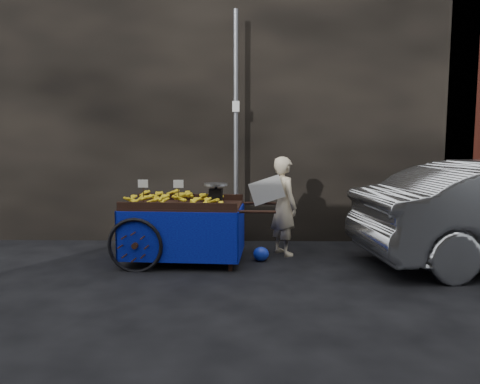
{
  "coord_description": "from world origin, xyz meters",
  "views": [
    {
      "loc": [
        0.5,
        -6.76,
        1.89
      ],
      "look_at": [
        0.38,
        0.5,
        1.03
      ],
      "focal_mm": 35.0,
      "sensor_mm": 36.0,
      "label": 1
    }
  ],
  "objects": [
    {
      "name": "ground",
      "position": [
        0.0,
        0.0,
        0.0
      ],
      "size": [
        80.0,
        80.0,
        0.0
      ],
      "primitive_type": "plane",
      "color": "black",
      "rests_on": "ground"
    },
    {
      "name": "banana_cart",
      "position": [
        -0.51,
        0.17,
        0.79
      ],
      "size": [
        2.43,
        1.27,
        1.29
      ],
      "rotation": [
        0.0,
        0.0,
        -0.06
      ],
      "color": "black",
      "rests_on": "ground"
    },
    {
      "name": "plastic_bag",
      "position": [
        0.71,
        0.21,
        0.11
      ],
      "size": [
        0.24,
        0.2,
        0.22
      ],
      "primitive_type": "ellipsoid",
      "color": "#1830B7",
      "rests_on": "ground"
    },
    {
      "name": "vendor",
      "position": [
        1.07,
        0.64,
        0.79
      ],
      "size": [
        0.88,
        0.69,
        1.58
      ],
      "rotation": [
        0.0,
        0.0,
        2.1
      ],
      "color": "beige",
      "rests_on": "ground"
    },
    {
      "name": "building_wall",
      "position": [
        0.39,
        2.6,
        2.5
      ],
      "size": [
        13.5,
        2.0,
        5.0
      ],
      "color": "black",
      "rests_on": "ground"
    },
    {
      "name": "street_pole",
      "position": [
        0.3,
        1.3,
        2.01
      ],
      "size": [
        0.12,
        0.1,
        4.0
      ],
      "color": "slate",
      "rests_on": "ground"
    }
  ]
}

